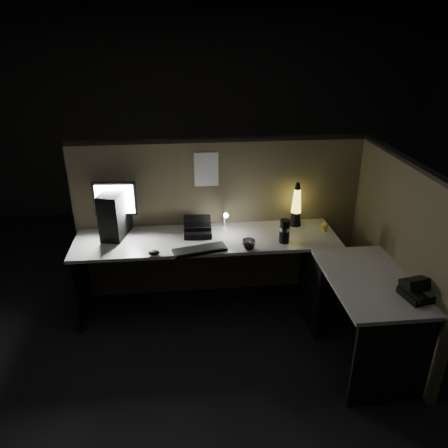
{
  "coord_description": "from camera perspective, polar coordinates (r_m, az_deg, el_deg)",
  "views": [
    {
      "loc": [
        -0.36,
        -2.82,
        2.43
      ],
      "look_at": [
        -0.02,
        0.35,
        0.97
      ],
      "focal_mm": 35.0,
      "sensor_mm": 36.0,
      "label": 1
    }
  ],
  "objects": [
    {
      "name": "lava_lamp",
      "position": [
        4.05,
        9.41,
        2.1
      ],
      "size": [
        0.11,
        0.11,
        0.41
      ],
      "color": "black",
      "rests_on": "desk"
    },
    {
      "name": "figurine",
      "position": [
        4.03,
        13.03,
        -0.22
      ],
      "size": [
        0.06,
        0.06,
        0.06
      ],
      "primitive_type": "sphere",
      "color": "yellow",
      "rests_on": "desk"
    },
    {
      "name": "partition_right",
      "position": [
        3.77,
        21.41,
        -3.74
      ],
      "size": [
        0.06,
        1.66,
        1.5
      ],
      "primitive_type": "cube",
      "color": "brown",
      "rests_on": "ground"
    },
    {
      "name": "pc_tower",
      "position": [
        3.92,
        -13.98,
        1.43
      ],
      "size": [
        0.26,
        0.42,
        0.41
      ],
      "primitive_type": "cube",
      "rotation": [
        0.0,
        0.0,
        -0.24
      ],
      "color": "black",
      "rests_on": "desk"
    },
    {
      "name": "keyboard",
      "position": [
        3.6,
        -3.17,
        -3.39
      ],
      "size": [
        0.46,
        0.24,
        0.02
      ],
      "primitive_type": "cube",
      "rotation": [
        0.0,
        0.0,
        0.23
      ],
      "color": "black",
      "rests_on": "desk"
    },
    {
      "name": "monitor",
      "position": [
        3.91,
        -14.0,
        2.7
      ],
      "size": [
        0.37,
        0.16,
        0.48
      ],
      "rotation": [
        0.0,
        0.0,
        -0.07
      ],
      "color": "black",
      "rests_on": "desk"
    },
    {
      "name": "steel_mug",
      "position": [
        3.61,
        3.24,
        -2.74
      ],
      "size": [
        0.15,
        0.15,
        0.09
      ],
      "primitive_type": "imported",
      "rotation": [
        0.0,
        0.0,
        -0.4
      ],
      "color": "silver",
      "rests_on": "desk"
    },
    {
      "name": "mouse",
      "position": [
        3.59,
        -9.14,
        -3.69
      ],
      "size": [
        0.11,
        0.09,
        0.04
      ],
      "primitive_type": "ellipsoid",
      "rotation": [
        0.0,
        0.0,
        -0.22
      ],
      "color": "black",
      "rests_on": "desk"
    },
    {
      "name": "clip_lamp",
      "position": [
        3.87,
        0.16,
        0.58
      ],
      "size": [
        0.04,
        0.17,
        0.21
      ],
      "color": "silver",
      "rests_on": "desk"
    },
    {
      "name": "room_shell",
      "position": [
        2.96,
        1.18,
        8.67
      ],
      "size": [
        6.0,
        6.0,
        6.0
      ],
      "color": "silver",
      "rests_on": "ground"
    },
    {
      "name": "travel_mug",
      "position": [
        3.74,
        7.91,
        -0.94
      ],
      "size": [
        0.09,
        0.09,
        0.21
      ],
      "primitive_type": "cylinder",
      "color": "black",
      "rests_on": "desk"
    },
    {
      "name": "floor",
      "position": [
        3.74,
        0.96,
        -15.93
      ],
      "size": [
        6.0,
        6.0,
        0.0
      ],
      "primitive_type": "plane",
      "color": "black",
      "rests_on": "ground"
    },
    {
      "name": "desk",
      "position": [
        3.63,
        3.37,
        -6.11
      ],
      "size": [
        2.6,
        1.6,
        0.73
      ],
      "color": "beige",
      "rests_on": "ground"
    },
    {
      "name": "pinned_paper",
      "position": [
        3.9,
        -2.33,
        7.12
      ],
      "size": [
        0.22,
        0.0,
        0.31
      ],
      "primitive_type": "cube",
      "color": "white",
      "rests_on": "partition_back"
    },
    {
      "name": "partition_back",
      "position": [
        4.12,
        -0.51,
        0.57
      ],
      "size": [
        2.66,
        0.06,
        1.5
      ],
      "primitive_type": "cube",
      "color": "brown",
      "rests_on": "ground"
    },
    {
      "name": "organizer",
      "position": [
        3.88,
        -3.45,
        -0.79
      ],
      "size": [
        0.25,
        0.22,
        0.18
      ],
      "rotation": [
        0.0,
        0.0,
        -0.05
      ],
      "color": "black",
      "rests_on": "desk"
    },
    {
      "name": "desk_phone",
      "position": [
        3.3,
        24.13,
        -7.78
      ],
      "size": [
        0.27,
        0.27,
        0.14
      ],
      "rotation": [
        0.0,
        0.0,
        0.19
      ],
      "color": "black",
      "rests_on": "desk"
    }
  ]
}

